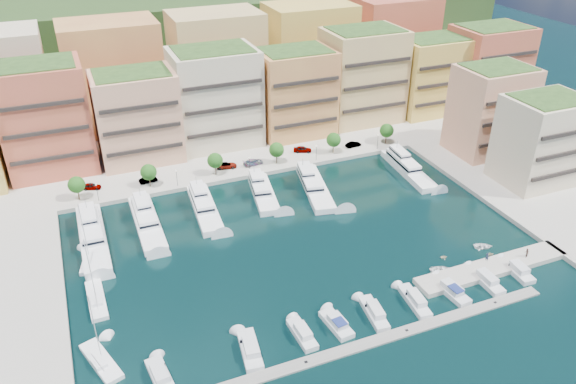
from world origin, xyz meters
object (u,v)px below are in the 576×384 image
tree_0 (76,185)px  yacht_1 (146,220)px  lamppost_2 (250,162)px  yacht_6 (406,167)px  tree_2 (215,161)px  person_1 (526,253)px  tree_5 (387,131)px  cruiser_5 (374,313)px  cruiser_8 (485,280)px  tree_4 (334,140)px  cruiser_4 (337,324)px  yacht_0 (92,234)px  car_0 (91,186)px  cruiser_0 (160,376)px  cruiser_3 (302,334)px  tender_1 (444,257)px  tender_3 (490,254)px  yacht_3 (262,191)px  cruiser_9 (517,271)px  sailboat_2 (91,261)px  tender_2 (483,246)px  yacht_2 (204,206)px  sailboat_1 (97,301)px  car_4 (303,149)px  tree_3 (277,150)px  lamppost_3 (316,150)px  cruiser_7 (450,291)px  lamppost_1 (177,175)px  cruiser_2 (250,350)px  lamppost_0 (97,190)px  car_3 (253,162)px  car_2 (227,165)px  lamppost_4 (378,139)px  cruiser_6 (415,301)px  car_1 (148,180)px  yacht_4 (314,185)px  tender_0 (440,269)px  car_5 (353,144)px  tree_1 (149,172)px

tree_0 → yacht_1: size_ratio=0.25×
lamppost_2 → yacht_6: yacht_6 is taller
tree_2 → person_1: 72.09m
tree_5 → tree_2: bearing=180.0°
cruiser_5 → cruiser_8: (23.28, 0.00, 0.00)m
tree_0 → tree_4: bearing=0.0°
cruiser_4 → yacht_0: bearing=129.5°
car_0 → cruiser_0: bearing=-157.4°
cruiser_3 → tender_1: cruiser_3 is taller
person_1 → tender_3: bearing=-79.3°
yacht_3 → cruiser_0: 56.11m
tender_3 → lamppost_2: bearing=52.0°
cruiser_9 → person_1: (4.10, 2.43, 1.38)m
tree_4 → cruiser_4: 64.66m
sailboat_2 → tender_2: 77.22m
yacht_2 → yacht_3: 14.34m
tree_5 → tree_0: bearing=180.0°
tree_5 → car_0: 77.11m
sailboat_1 → car_4: bearing=35.3°
tree_5 → cruiser_5: bearing=-122.5°
tree_3 → yacht_1: 38.67m
lamppost_3 → cruiser_4: bearing=-111.6°
cruiser_7 → car_0: (-55.49, 61.99, 1.17)m
yacht_1 → cruiser_3: bearing=-68.2°
lamppost_1 → yacht_3: (17.55, -10.18, -2.62)m
tree_5 → cruiser_2: tree_5 is taller
tender_2 → tender_1: bearing=114.3°
lamppost_0 → cruiser_4: lamppost_0 is taller
tree_2 → tree_3: same height
cruiser_4 → yacht_1: bearing=118.5°
car_3 → cruiser_0: bearing=139.8°
lamppost_1 → car_0: size_ratio=0.96×
lamppost_2 → car_2: 6.81m
yacht_6 → tender_1: 36.97m
tree_3 → yacht_0: size_ratio=0.22×
tree_0 → yacht_3: tree_0 is taller
lamppost_4 → cruiser_3: bearing=-129.7°
sailboat_1 → lamppost_4: bearing=24.3°
cruiser_6 → car_1: bearing=120.3°
yacht_0 → cruiser_3: size_ratio=3.36×
yacht_4 → tender_3: yacht_4 is taller
yacht_4 → tender_0: yacht_4 is taller
cruiser_2 → tree_5: bearing=44.5°
lamppost_3 → car_2: bearing=168.4°
lamppost_4 → tender_0: 52.24m
car_3 → cruiser_2: bearing=150.8°
tree_5 → car_5: size_ratio=1.32×
tree_5 → tender_0: (-19.35, -52.11, -4.34)m
tree_1 → tender_0: 68.76m
cruiser_0 → cruiser_7: (51.67, -0.03, 0.02)m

